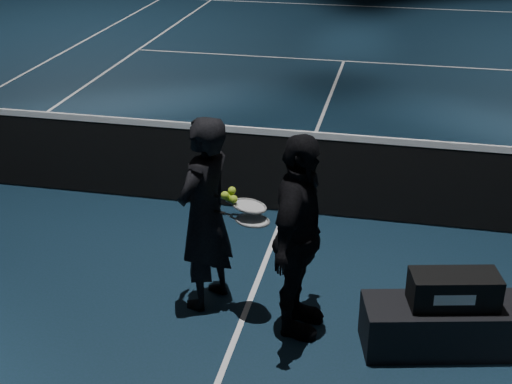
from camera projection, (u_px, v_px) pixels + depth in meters
floor at (285, 211)px, 7.80m from camera, size 36.00×36.00×0.00m
court_lines at (285, 211)px, 7.80m from camera, size 10.98×23.78×0.01m
net_mesh at (286, 174)px, 7.61m from camera, size 12.80×0.02×0.86m
net_tape at (286, 133)px, 7.41m from camera, size 12.80×0.03×0.07m
player_bench at (449, 326)px, 5.57m from camera, size 1.41×0.74×0.40m
racket_bag at (454, 290)px, 5.43m from camera, size 0.72×0.43×0.27m
bag_signature at (455, 300)px, 5.30m from camera, size 0.31×0.07×0.09m
player_a at (205, 214)px, 5.88m from camera, size 0.59×0.72×1.70m
player_b at (298, 238)px, 5.52m from camera, size 0.51×1.03×1.70m
racket_lower at (253, 220)px, 5.67m from camera, size 0.71×0.40×0.03m
racket_upper at (249, 206)px, 5.68m from camera, size 0.71×0.35×0.10m
tennis_balls at (231, 196)px, 5.68m from camera, size 0.12×0.10×0.12m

